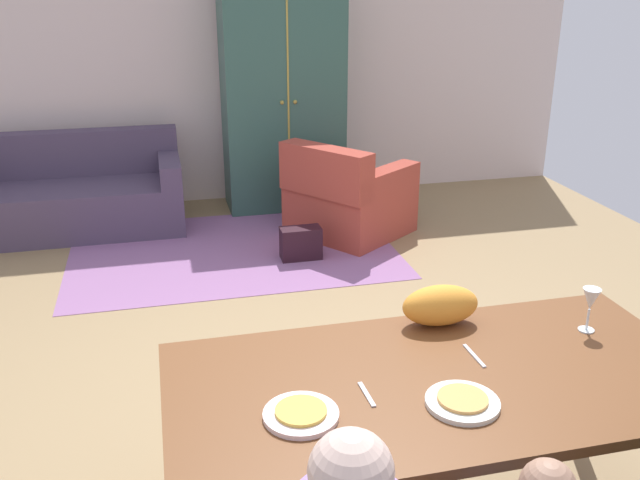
# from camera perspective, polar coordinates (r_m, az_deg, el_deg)

# --- Properties ---
(ground_plane) EXTENTS (7.11, 6.20, 0.02)m
(ground_plane) POSITION_cam_1_polar(r_m,az_deg,el_deg) (4.21, -2.79, -9.03)
(ground_plane) COLOR #90754F
(back_wall) EXTENTS (7.11, 0.10, 2.70)m
(back_wall) POSITION_cam_1_polar(r_m,az_deg,el_deg) (6.81, -8.23, 14.52)
(back_wall) COLOR beige
(back_wall) RESTS_ON ground_plane
(dining_table) EXTENTS (1.96, 0.95, 0.76)m
(dining_table) POSITION_cam_1_polar(r_m,az_deg,el_deg) (2.58, 9.93, -12.34)
(dining_table) COLOR brown
(dining_table) RESTS_ON ground_plane
(plate_near_man) EXTENTS (0.25, 0.25, 0.02)m
(plate_near_man) POSITION_cam_1_polar(r_m,az_deg,el_deg) (2.30, -1.59, -14.31)
(plate_near_man) COLOR silver
(plate_near_man) RESTS_ON dining_table
(pizza_near_man) EXTENTS (0.17, 0.17, 0.01)m
(pizza_near_man) POSITION_cam_1_polar(r_m,az_deg,el_deg) (2.29, -1.60, -14.00)
(pizza_near_man) COLOR gold
(pizza_near_man) RESTS_ON plate_near_man
(plate_near_child) EXTENTS (0.25, 0.25, 0.02)m
(plate_near_child) POSITION_cam_1_polar(r_m,az_deg,el_deg) (2.40, 11.75, -13.08)
(plate_near_child) COLOR silver
(plate_near_child) RESTS_ON dining_table
(pizza_near_child) EXTENTS (0.17, 0.17, 0.01)m
(pizza_near_child) POSITION_cam_1_polar(r_m,az_deg,el_deg) (2.40, 11.78, -12.78)
(pizza_near_child) COLOR #D29348
(pizza_near_child) RESTS_ON plate_near_child
(wine_glass) EXTENTS (0.07, 0.07, 0.19)m
(wine_glass) POSITION_cam_1_polar(r_m,az_deg,el_deg) (2.94, 21.57, -4.74)
(wine_glass) COLOR silver
(wine_glass) RESTS_ON dining_table
(fork) EXTENTS (0.02, 0.15, 0.01)m
(fork) POSITION_cam_1_polar(r_m,az_deg,el_deg) (2.41, 3.90, -12.67)
(fork) COLOR silver
(fork) RESTS_ON dining_table
(knife) EXTENTS (0.02, 0.17, 0.01)m
(knife) POSITION_cam_1_polar(r_m,az_deg,el_deg) (2.69, 12.69, -9.36)
(knife) COLOR silver
(knife) RESTS_ON dining_table
(cat) EXTENTS (0.33, 0.17, 0.17)m
(cat) POSITION_cam_1_polar(r_m,az_deg,el_deg) (2.86, 9.96, -5.36)
(cat) COLOR orange
(cat) RESTS_ON dining_table
(area_rug) EXTENTS (2.60, 1.80, 0.01)m
(area_rug) POSITION_cam_1_polar(r_m,az_deg,el_deg) (5.67, -7.25, -0.83)
(area_rug) COLOR #8E5F90
(area_rug) RESTS_ON ground_plane
(couch) EXTENTS (1.97, 0.86, 0.82)m
(couch) POSITION_cam_1_polar(r_m,az_deg,el_deg) (6.41, -20.26, 3.42)
(couch) COLOR #4A3C55
(couch) RESTS_ON ground_plane
(armchair) EXTENTS (1.20, 1.19, 0.82)m
(armchair) POSITION_cam_1_polar(r_m,az_deg,el_deg) (5.90, 2.24, 3.46)
(armchair) COLOR #A63E30
(armchair) RESTS_ON ground_plane
(armoire) EXTENTS (1.10, 0.59, 2.10)m
(armoire) POSITION_cam_1_polar(r_m,az_deg,el_deg) (6.54, -3.13, 11.78)
(armoire) COLOR #31574C
(armoire) RESTS_ON ground_plane
(handbag) EXTENTS (0.32, 0.16, 0.26)m
(handbag) POSITION_cam_1_polar(r_m,az_deg,el_deg) (5.42, -1.60, -0.28)
(handbag) COLOR black
(handbag) RESTS_ON ground_plane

